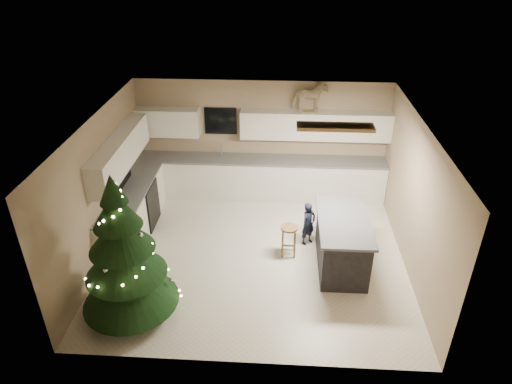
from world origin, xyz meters
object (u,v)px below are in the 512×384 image
(bar_stool, at_px, (289,234))
(rocking_horse, at_px, (310,97))
(island, at_px, (342,242))
(toddler, at_px, (308,224))
(christmas_tree, at_px, (125,261))

(bar_stool, distance_m, rocking_horse, 2.96)
(island, height_order, toddler, island)
(rocking_horse, bearing_deg, toddler, 164.12)
(bar_stool, bearing_deg, christmas_tree, -146.34)
(rocking_horse, bearing_deg, bar_stool, 154.75)
(toddler, relative_size, rocking_horse, 1.16)
(bar_stool, xyz_separation_m, toddler, (0.37, 0.38, -0.02))
(bar_stool, relative_size, christmas_tree, 0.25)
(island, relative_size, toddler, 1.93)
(bar_stool, height_order, toddler, toddler)
(island, bearing_deg, christmas_tree, -157.40)
(bar_stool, relative_size, toddler, 0.69)
(bar_stool, relative_size, rocking_horse, 0.80)
(island, distance_m, christmas_tree, 3.74)
(toddler, bearing_deg, rocking_horse, 47.62)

